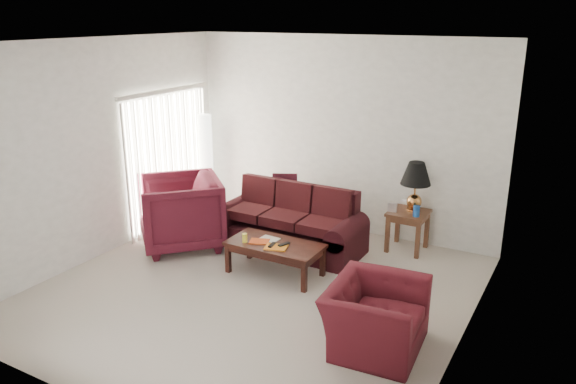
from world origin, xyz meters
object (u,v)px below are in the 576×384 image
(armchair_left, at_px, (180,212))
(sofa, at_px, (288,219))
(coffee_table, at_px, (275,259))
(floor_lamp, at_px, (206,163))
(end_table, at_px, (407,231))
(armchair_right, at_px, (375,317))

(armchair_left, bearing_deg, sofa, 70.02)
(armchair_left, height_order, coffee_table, armchair_left)
(floor_lamp, distance_m, coffee_table, 2.86)
(end_table, xyz_separation_m, armchair_left, (-2.95, -1.49, 0.23))
(floor_lamp, xyz_separation_m, coffee_table, (2.30, -1.58, -0.64))
(end_table, relative_size, floor_lamp, 0.34)
(floor_lamp, xyz_separation_m, armchair_left, (0.62, -1.44, -0.33))
(armchair_left, bearing_deg, armchair_right, 26.17)
(sofa, distance_m, coffee_table, 0.91)
(armchair_left, distance_m, coffee_table, 1.72)
(armchair_left, bearing_deg, floor_lamp, 156.73)
(end_table, relative_size, armchair_left, 0.51)
(end_table, distance_m, armchair_right, 2.62)
(floor_lamp, relative_size, armchair_left, 1.48)
(armchair_right, height_order, coffee_table, armchair_right)
(sofa, xyz_separation_m, end_table, (1.54, 0.79, -0.15))
(armchair_right, bearing_deg, sofa, 44.26)
(floor_lamp, height_order, armchair_right, floor_lamp)
(sofa, bearing_deg, armchair_left, -152.52)
(sofa, distance_m, armchair_right, 2.70)
(floor_lamp, bearing_deg, armchair_right, -31.96)
(end_table, relative_size, armchair_right, 0.56)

